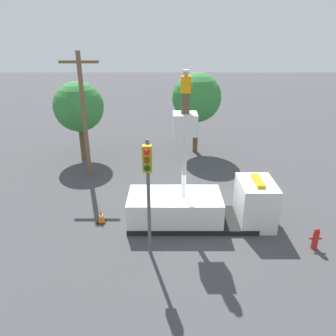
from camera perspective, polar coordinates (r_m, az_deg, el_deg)
The scene contains 9 objects.
ground_plane at distance 15.89m, azimuth 4.12°, elevation -9.35°, with size 120.00×120.00×0.00m, color #424244.
bucket_truck at distance 15.47m, azimuth 5.82°, elevation -6.49°, with size 6.74×2.31×5.27m.
worker at distance 13.62m, azimuth 3.16°, elevation 13.10°, with size 0.40×0.26×1.75m.
traffic_light_pole at distance 12.09m, azimuth -3.47°, elevation -1.62°, with size 0.34×0.57×4.87m.
fire_hydrant at distance 15.19m, azimuth 24.37°, elevation -11.13°, with size 0.49×0.25×0.98m.
traffic_cone_rear at distance 16.00m, azimuth -11.52°, elevation -8.27°, with size 0.41×0.41×0.65m.
tree_left_bg at distance 23.79m, azimuth 5.08°, elevation 12.09°, with size 3.48×3.48×5.81m.
tree_right_bg at distance 23.18m, azimuth -15.22°, elevation 10.24°, with size 3.35×3.35×5.40m.
utility_pole at distance 20.09m, azimuth -14.39°, elevation 9.45°, with size 2.20×0.26×7.45m.
Camera 1 is at (-1.11, -13.41, 8.46)m, focal length 35.00 mm.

